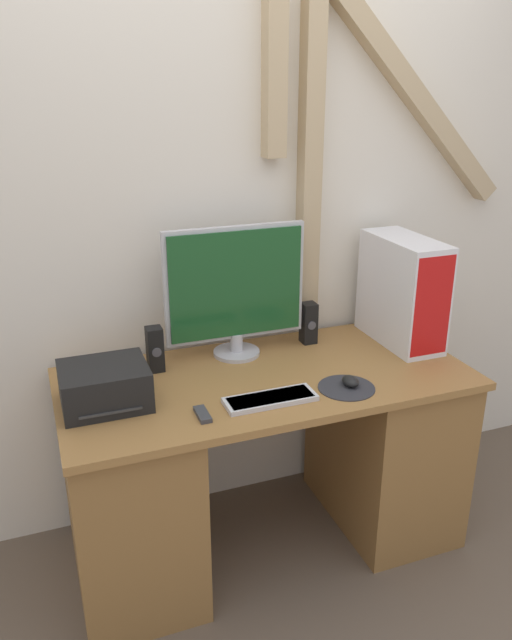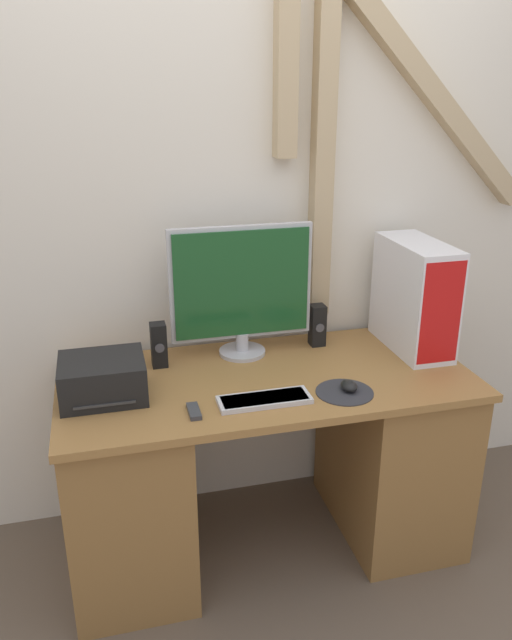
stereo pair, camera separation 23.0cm
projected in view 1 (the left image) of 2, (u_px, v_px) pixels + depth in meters
The scene contains 12 objects.
ground_plane at pixel (300, 602), 2.36m from camera, with size 12.00×12.00×0.00m, color brown.
wall_back at pixel (233, 208), 2.56m from camera, with size 6.40×0.13×2.70m.
desk at pixel (266, 460), 2.53m from camera, with size 1.57×0.73×0.79m.
monitor at pixel (236, 288), 2.48m from camera, with size 0.58×0.19×0.54m.
keyboard at pixel (270, 399), 2.20m from camera, with size 0.33×0.11×0.02m.
mousepad at pixel (346, 388), 2.30m from camera, with size 0.21×0.21×0.00m.
mouse at pixel (350, 381), 2.30m from camera, with size 0.06×0.08×0.04m.
computer_tower at pixel (403, 291), 2.64m from camera, with size 0.19×0.43×0.46m.
printer at pixel (105, 386), 2.16m from camera, with size 0.30×0.26×0.14m.
speaker_left at pixel (155, 349), 2.41m from camera, with size 0.06×0.07×0.18m.
speaker_right at pixel (309, 323), 2.67m from camera, with size 0.06×0.07×0.18m.
remote_control at pixel (203, 414), 2.10m from camera, with size 0.04×0.11×0.02m.
Camera 1 is at (-0.80, -1.64, 1.85)m, focal length 35.00 mm.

